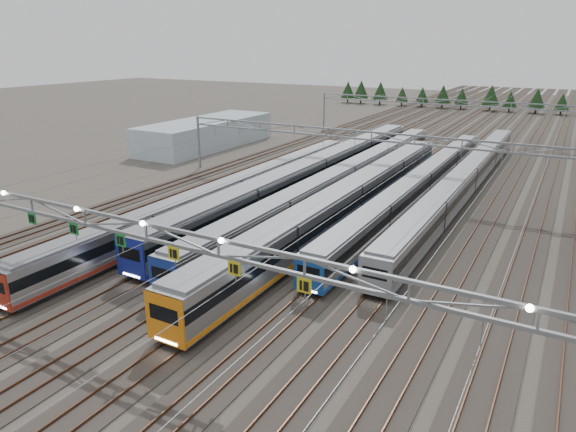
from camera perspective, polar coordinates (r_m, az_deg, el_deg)
The scene contains 13 objects.
ground at distance 36.45m, azimuth -14.48°, elevation -12.47°, with size 400.00×400.00×0.00m, color #47423A.
track_bed at distance 125.17m, azimuth 18.89°, elevation 9.84°, with size 54.00×260.00×5.42m.
train_a at distance 60.23m, azimuth -6.15°, elevation 2.59°, with size 2.62×57.64×3.40m.
train_b at distance 68.55m, azimuth 3.11°, elevation 4.90°, with size 3.06×66.75×3.99m.
train_c at distance 66.13m, azimuth 6.32°, elevation 4.12°, with size 2.75×67.63×3.58m.
train_d at distance 56.01m, azimuth 6.75°, elevation 1.67°, with size 3.09×58.32×4.03m.
train_e at distance 65.86m, azimuth 14.47°, elevation 3.45°, with size 2.54×61.15×3.30m.
train_f at distance 69.55m, azimuth 19.12°, elevation 3.87°, with size 2.67×67.05×3.47m.
gantry_near at distance 33.38m, azimuth -15.65°, elevation -2.02°, with size 56.36×0.61×8.08m.
gantry_mid at distance 67.01m, azimuth 9.22°, elevation 7.99°, with size 56.36×0.36×8.00m.
gantry_far at distance 109.97m, azimuth 17.61°, elevation 11.46°, with size 56.36×0.36×8.00m.
west_shed at distance 98.57m, azimuth -9.03°, elevation 9.06°, with size 10.00×30.00×5.00m, color #9FB4BE.
treeline at distance 161.35m, azimuth 22.44°, elevation 12.19°, with size 100.10×5.60×7.02m.
Camera 1 is at (22.49, -21.96, 18.45)m, focal length 32.00 mm.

